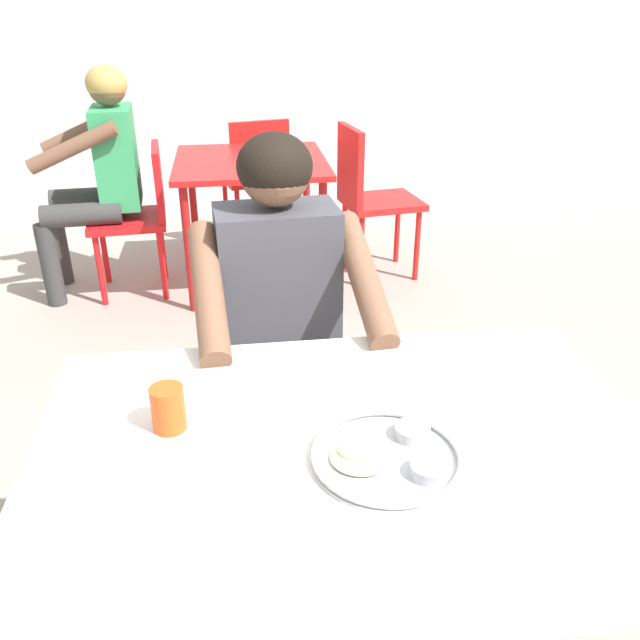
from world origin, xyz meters
name	(u,v)px	position (x,y,z in m)	size (l,w,h in m)	color
table_foreground	(351,473)	(-0.08, -0.01, 0.67)	(1.24, 0.87, 0.74)	silver
thali_tray	(389,455)	(-0.02, -0.06, 0.75)	(0.29, 0.29, 0.03)	#B7BABF
drinking_cup	(168,407)	(-0.43, 0.10, 0.79)	(0.07, 0.07, 0.09)	#D84C19
chair_foreground	(276,348)	(-0.17, 0.85, 0.49)	(0.44, 0.44, 0.82)	#3F3F44
diner_foreground	(284,313)	(-0.16, 0.63, 0.72)	(0.52, 0.57, 1.20)	black
table_background_red	(251,175)	(-0.17, 2.55, 0.62)	(0.81, 0.84, 0.71)	red
chair_red_left	(141,210)	(-0.78, 2.51, 0.47)	(0.44, 0.43, 0.80)	red
chair_red_right	(369,192)	(0.49, 2.55, 0.50)	(0.48, 0.44, 0.87)	red
chair_red_far	(256,172)	(-0.12, 3.18, 0.48)	(0.48, 0.49, 0.82)	red
patron_background	(99,163)	(-0.97, 2.55, 0.72)	(0.57, 0.52, 1.20)	#353535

